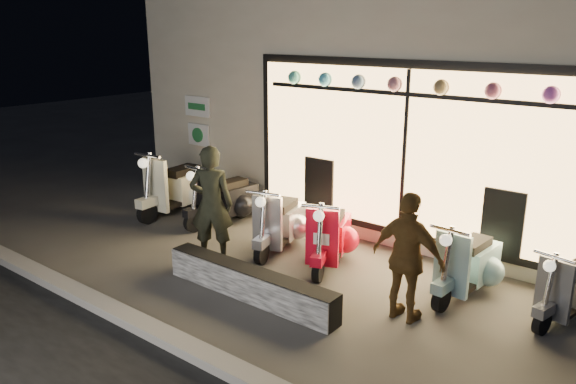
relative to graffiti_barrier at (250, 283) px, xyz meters
name	(u,v)px	position (x,y,z in m)	size (l,w,h in m)	color
ground	(280,280)	(-0.03, 0.65, -0.20)	(40.00, 40.00, 0.00)	#383533
kerb	(166,337)	(-0.03, -1.35, -0.14)	(40.00, 0.25, 0.12)	slate
shop_building	(441,92)	(-0.03, 5.63, 1.90)	(10.20, 6.23, 4.20)	beige
graffiti_barrier	(250,283)	(0.00, 0.00, 0.00)	(2.59, 0.28, 0.40)	black
scooter_silver	(282,221)	(-0.78, 1.62, 0.21)	(0.70, 1.44, 1.02)	black
scooter_red	(331,235)	(0.14, 1.61, 0.21)	(0.79, 1.41, 1.02)	black
scooter_black	(229,198)	(-2.25, 1.97, 0.22)	(0.58, 1.48, 1.05)	black
scooter_cream	(181,186)	(-3.36, 1.85, 0.27)	(0.61, 1.65, 1.18)	black
scooter_blue	(470,263)	(2.11, 1.89, 0.20)	(0.51, 1.40, 1.00)	black
scooter_grey	(572,288)	(3.30, 1.99, 0.16)	(0.58, 1.26, 0.90)	black
man	(211,204)	(-1.26, 0.59, 0.66)	(0.63, 0.41, 1.72)	black
woman	(408,258)	(1.79, 0.72, 0.58)	(0.91, 0.38, 1.55)	brown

